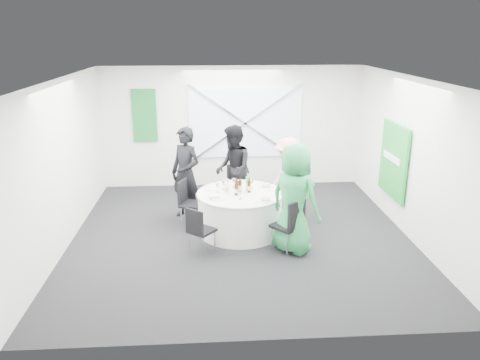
{
  "coord_description": "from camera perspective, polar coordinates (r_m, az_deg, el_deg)",
  "views": [
    {
      "loc": [
        -0.52,
        -7.73,
        3.54
      ],
      "look_at": [
        0.0,
        0.2,
        1.0
      ],
      "focal_mm": 35.0,
      "sensor_mm": 36.0,
      "label": 1
    }
  ],
  "objects": [
    {
      "name": "beer_bottle_b",
      "position": [
        8.45,
        0.01,
        -0.76
      ],
      "size": [
        0.06,
        0.06,
        0.26
      ],
      "color": "#391F0A",
      "rests_on": "banquet_table"
    },
    {
      "name": "wall_front",
      "position": [
        5.21,
        2.31,
        -6.52
      ],
      "size": [
        6.0,
        0.0,
        6.0
      ],
      "primitive_type": "plane",
      "rotation": [
        -1.57,
        0.0,
        0.0
      ],
      "color": "white",
      "rests_on": "floor"
    },
    {
      "name": "window_panel",
      "position": [
        10.91,
        0.63,
        6.96
      ],
      "size": [
        2.6,
        0.03,
        1.6
      ],
      "primitive_type": "cube",
      "color": "silver",
      "rests_on": "wall_back"
    },
    {
      "name": "chair_back_right",
      "position": [
        9.01,
        6.34,
        -1.54
      ],
      "size": [
        0.6,
        0.59,
        0.99
      ],
      "rotation": [
        0.0,
        0.0,
        -1.17
      ],
      "color": "black",
      "rests_on": "floor"
    },
    {
      "name": "window_brace_a",
      "position": [
        10.87,
        0.65,
        6.92
      ],
      "size": [
        2.63,
        0.05,
        1.84
      ],
      "primitive_type": "cube",
      "rotation": [
        0.0,
        0.97,
        0.0
      ],
      "color": "silver",
      "rests_on": "window_panel"
    },
    {
      "name": "clear_water_bottle",
      "position": [
        8.32,
        -1.68,
        -1.02
      ],
      "size": [
        0.08,
        0.08,
        0.28
      ],
      "color": "white",
      "rests_on": "banquet_table"
    },
    {
      "name": "green_banner",
      "position": [
        10.93,
        -11.58,
        7.69
      ],
      "size": [
        0.55,
        0.04,
        1.2
      ],
      "primitive_type": "cube",
      "color": "#125C26",
      "rests_on": "wall_back"
    },
    {
      "name": "chair_back_left",
      "position": [
        8.84,
        -6.35,
        -2.39
      ],
      "size": [
        0.52,
        0.52,
        0.88
      ],
      "rotation": [
        0.0,
        0.0,
        1.2
      ],
      "color": "black",
      "rests_on": "floor"
    },
    {
      "name": "ceiling",
      "position": [
        7.78,
        0.1,
        12.27
      ],
      "size": [
        6.0,
        6.0,
        0.0
      ],
      "primitive_type": "plane",
      "rotation": [
        3.14,
        0.0,
        0.0
      ],
      "color": "silver",
      "rests_on": "wall_back"
    },
    {
      "name": "knife_c",
      "position": [
        8.55,
        -3.76,
        -1.25
      ],
      "size": [
        0.1,
        0.13,
        0.01
      ],
      "primitive_type": "cube",
      "rotation": [
        0.0,
        0.0,
        2.55
      ],
      "color": "silver",
      "rests_on": "banquet_table"
    },
    {
      "name": "wall_left",
      "position": [
        8.39,
        -20.81,
        1.78
      ],
      "size": [
        0.0,
        6.0,
        6.0
      ],
      "primitive_type": "plane",
      "rotation": [
        1.57,
        0.0,
        1.57
      ],
      "color": "white",
      "rests_on": "floor"
    },
    {
      "name": "floor",
      "position": [
        8.51,
        0.09,
        -6.83
      ],
      "size": [
        6.0,
        6.0,
        0.0
      ],
      "primitive_type": "plane",
      "color": "black",
      "rests_on": "ground"
    },
    {
      "name": "person_woman_pink",
      "position": [
        9.28,
        5.82,
        0.39
      ],
      "size": [
        1.09,
        1.01,
        1.58
      ],
      "primitive_type": "imported",
      "rotation": [
        0.0,
        0.0,
        -2.46
      ],
      "color": "pink",
      "rests_on": "floor"
    },
    {
      "name": "window_brace_b",
      "position": [
        10.87,
        0.65,
        6.92
      ],
      "size": [
        2.63,
        0.05,
        1.84
      ],
      "primitive_type": "cube",
      "rotation": [
        0.0,
        -0.97,
        0.0
      ],
      "color": "silver",
      "rests_on": "window_panel"
    },
    {
      "name": "fork_b",
      "position": [
        8.95,
        0.61,
        -0.34
      ],
      "size": [
        0.15,
        0.03,
        0.01
      ],
      "primitive_type": "cube",
      "rotation": [
        0.0,
        0.0,
        1.64
      ],
      "color": "silver",
      "rests_on": "banquet_table"
    },
    {
      "name": "knife_b",
      "position": [
        8.93,
        -1.3,
        -0.4
      ],
      "size": [
        0.15,
        0.02,
        0.01
      ],
      "primitive_type": "cube",
      "rotation": [
        0.0,
        0.0,
        1.57
      ],
      "color": "silver",
      "rests_on": "banquet_table"
    },
    {
      "name": "knife_d",
      "position": [
        8.84,
        2.36,
        -0.58
      ],
      "size": [
        0.09,
        0.14,
        0.01
      ],
      "primitive_type": "cube",
      "rotation": [
        0.0,
        0.0,
        0.52
      ],
      "color": "silver",
      "rests_on": "banquet_table"
    },
    {
      "name": "plate_back",
      "position": [
        8.9,
        -0.6,
        -0.41
      ],
      "size": [
        0.27,
        0.27,
        0.01
      ],
      "color": "white",
      "rests_on": "banquet_table"
    },
    {
      "name": "plate_back_left",
      "position": [
        8.63,
        -3.3,
        -1.04
      ],
      "size": [
        0.25,
        0.25,
        0.01
      ],
      "color": "white",
      "rests_on": "banquet_table"
    },
    {
      "name": "green_water_bottle",
      "position": [
        8.49,
        0.96,
        -0.46
      ],
      "size": [
        0.08,
        0.08,
        0.33
      ],
      "color": "#40A855",
      "rests_on": "banquet_table"
    },
    {
      "name": "plate_back_right",
      "position": [
        8.72,
        3.19,
        -0.77
      ],
      "size": [
        0.27,
        0.27,
        0.04
      ],
      "color": "white",
      "rests_on": "banquet_table"
    },
    {
      "name": "wine_glass_a",
      "position": [
        8.67,
        -0.76,
        -0.1
      ],
      "size": [
        0.07,
        0.07,
        0.17
      ],
      "color": "white",
      "rests_on": "banquet_table"
    },
    {
      "name": "knife_a",
      "position": [
        8.23,
        3.73,
        -2.03
      ],
      "size": [
        0.11,
        0.12,
        0.01
      ],
      "primitive_type": "cube",
      "rotation": [
        0.0,
        0.0,
        -0.75
      ],
      "color": "silver",
      "rests_on": "banquet_table"
    },
    {
      "name": "chair_back",
      "position": [
        9.46,
        -0.33,
        -0.61
      ],
      "size": [
        0.44,
        0.45,
        0.96
      ],
      "rotation": [
        0.0,
        0.0,
        -0.01
      ],
      "color": "black",
      "rests_on": "floor"
    },
    {
      "name": "beer_bottle_c",
      "position": [
        8.4,
        1.12,
        -0.85
      ],
      "size": [
        0.06,
        0.06,
        0.27
      ],
      "color": "#391F0A",
      "rests_on": "banquet_table"
    },
    {
      "name": "fork_d",
      "position": [
        8.57,
        3.73,
        -1.21
      ],
      "size": [
        0.08,
        0.14,
        0.01
      ],
      "primitive_type": "cube",
      "rotation": [
        0.0,
        0.0,
        0.49
      ],
      "color": "silver",
      "rests_on": "banquet_table"
    },
    {
      "name": "person_man_back",
      "position": [
        9.39,
        -0.84,
        1.33
      ],
      "size": [
        0.53,
        0.89,
        1.78
      ],
      "primitive_type": "imported",
      "rotation": [
        0.0,
        0.0,
        -1.51
      ],
      "color": "black",
      "rests_on": "floor"
    },
    {
      "name": "person_man_back_left",
      "position": [
        9.12,
        -6.62,
        0.82
      ],
      "size": [
        0.79,
        0.75,
        1.81
      ],
      "primitive_type": "imported",
      "rotation": [
        0.0,
        0.0,
        -0.67
      ],
      "color": "black",
      "rests_on": "floor"
    },
    {
      "name": "plate_front_left",
      "position": [
        8.13,
        -2.73,
        -2.22
      ],
      "size": [
        0.28,
        0.28,
        0.01
      ],
      "color": "white",
      "rests_on": "banquet_table"
    },
    {
      "name": "plate_front_right",
      "position": [
        8.03,
        3.13,
        -2.42
      ],
      "size": [
        0.27,
        0.27,
        0.04
      ],
      "color": "white",
      "rests_on": "banquet_table"
    },
    {
      "name": "wine_glass_b",
      "position": [
        8.63,
        -1.5,
        -0.2
      ],
      "size": [
        0.07,
        0.07,
        0.17
      ],
      "color": "white",
      "rests_on": "banquet_table"
    },
    {
      "name": "wine_glass_c",
      "position": [
        8.06,
        0.03,
        -1.5
      ],
      "size": [
        0.07,
        0.07,
        0.17
      ],
      "color": "white",
      "rests_on": "banquet_table"
    },
    {
      "name": "chair_front_left",
      "position": [
        7.69,
        -5.04,
        -5.82
      ],
      "size": [
        0.53,
        0.53,
        0.82
      ],
      "rotation": [
        0.0,
        0.0,
        2.45
      ],
      "color": "black",
      "rests_on": "floor"
    },
    {
      "name": "wine_glass_f",
      "position": [
        8.62,
        1.43,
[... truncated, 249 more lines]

